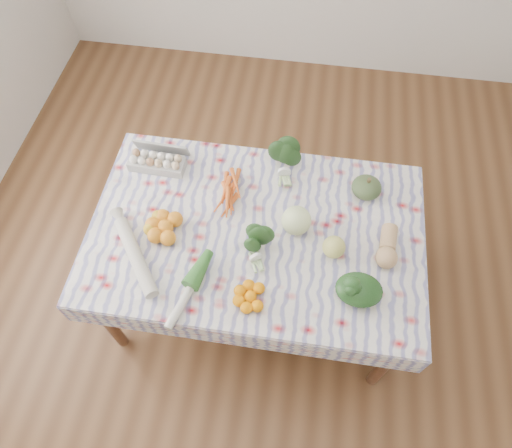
# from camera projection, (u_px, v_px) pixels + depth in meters

# --- Properties ---
(ground) EXTENTS (4.50, 4.50, 0.00)m
(ground) POSITION_uv_depth(u_px,v_px,m) (256.00, 292.00, 2.91)
(ground) COLOR #53331C
(ground) RESTS_ON ground
(dining_table) EXTENTS (1.60, 1.00, 0.75)m
(dining_table) POSITION_uv_depth(u_px,v_px,m) (256.00, 239.00, 2.33)
(dining_table) COLOR brown
(dining_table) RESTS_ON ground
(tablecloth) EXTENTS (1.66, 1.06, 0.01)m
(tablecloth) POSITION_uv_depth(u_px,v_px,m) (256.00, 231.00, 2.27)
(tablecloth) COLOR silver
(tablecloth) RESTS_ON dining_table
(egg_carton) EXTENTS (0.30, 0.13, 0.08)m
(egg_carton) POSITION_uv_depth(u_px,v_px,m) (157.00, 163.00, 2.44)
(egg_carton) COLOR #A6A6A1
(egg_carton) RESTS_ON tablecloth
(carrot_bunch) EXTENTS (0.25, 0.23, 0.04)m
(carrot_bunch) POSITION_uv_depth(u_px,v_px,m) (234.00, 195.00, 2.35)
(carrot_bunch) COLOR #D95E1E
(carrot_bunch) RESTS_ON tablecloth
(kale_bunch) EXTENTS (0.21, 0.19, 0.16)m
(kale_bunch) POSITION_uv_depth(u_px,v_px,m) (284.00, 160.00, 2.40)
(kale_bunch) COLOR #1E3D18
(kale_bunch) RESTS_ON tablecloth
(kabocha_squash) EXTENTS (0.19, 0.19, 0.10)m
(kabocha_squash) POSITION_uv_depth(u_px,v_px,m) (367.00, 187.00, 2.34)
(kabocha_squash) COLOR #3E532D
(kabocha_squash) RESTS_ON tablecloth
(cabbage) EXTENTS (0.18, 0.18, 0.15)m
(cabbage) POSITION_uv_depth(u_px,v_px,m) (296.00, 220.00, 2.21)
(cabbage) COLOR beige
(cabbage) RESTS_ON tablecloth
(butternut_squash) EXTENTS (0.13, 0.23, 0.10)m
(butternut_squash) POSITION_uv_depth(u_px,v_px,m) (388.00, 246.00, 2.16)
(butternut_squash) COLOR tan
(butternut_squash) RESTS_ON tablecloth
(orange_cluster) EXTENTS (0.27, 0.27, 0.08)m
(orange_cluster) POSITION_uv_depth(u_px,v_px,m) (165.00, 227.00, 2.22)
(orange_cluster) COLOR orange
(orange_cluster) RESTS_ON tablecloth
(broccoli) EXTENTS (0.21, 0.21, 0.11)m
(broccoli) POSITION_uv_depth(u_px,v_px,m) (252.00, 247.00, 2.15)
(broccoli) COLOR #22491C
(broccoli) RESTS_ON tablecloth
(mandarin_cluster) EXTENTS (0.20, 0.20, 0.06)m
(mandarin_cluster) POSITION_uv_depth(u_px,v_px,m) (250.00, 296.00, 2.05)
(mandarin_cluster) COLOR orange
(mandarin_cluster) RESTS_ON tablecloth
(grapefruit) EXTENTS (0.14, 0.14, 0.11)m
(grapefruit) POSITION_uv_depth(u_px,v_px,m) (334.00, 247.00, 2.15)
(grapefruit) COLOR #C6C660
(grapefruit) RESTS_ON tablecloth
(spinach_bag) EXTENTS (0.24, 0.21, 0.09)m
(spinach_bag) POSITION_uv_depth(u_px,v_px,m) (359.00, 290.00, 2.04)
(spinach_bag) COLOR #173715
(spinach_bag) RESTS_ON tablecloth
(daikon) EXTENTS (0.33, 0.41, 0.07)m
(daikon) POSITION_uv_depth(u_px,v_px,m) (136.00, 256.00, 2.15)
(daikon) COLOR beige
(daikon) RESTS_ON tablecloth
(leek) EXTENTS (0.15, 0.39, 0.04)m
(leek) POSITION_uv_depth(u_px,v_px,m) (189.00, 290.00, 2.07)
(leek) COLOR beige
(leek) RESTS_ON tablecloth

